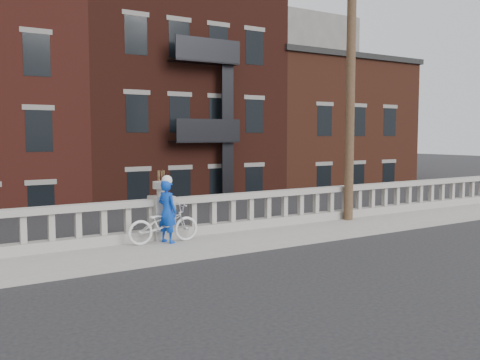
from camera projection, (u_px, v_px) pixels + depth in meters
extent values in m
plane|color=black|center=(247.00, 279.00, 10.42)|extent=(120.00, 120.00, 0.00)
cube|color=gray|center=(178.00, 248.00, 12.93)|extent=(32.00, 2.20, 0.15)
cube|color=gray|center=(162.00, 234.00, 13.71)|extent=(28.00, 0.34, 0.25)
cube|color=gray|center=(162.00, 202.00, 13.64)|extent=(28.00, 0.34, 0.16)
cube|color=gray|center=(162.00, 217.00, 13.67)|extent=(0.55, 0.55, 1.10)
cylinder|color=gray|center=(161.00, 192.00, 13.61)|extent=(0.24, 0.24, 0.20)
cylinder|color=gray|center=(161.00, 185.00, 13.60)|extent=(0.44, 0.44, 0.18)
cube|color=#605E59|center=(158.00, 332.00, 14.23)|extent=(36.00, 0.50, 5.15)
cube|color=black|center=(13.00, 267.00, 32.61)|extent=(80.00, 44.00, 0.50)
cube|color=#595651|center=(44.00, 321.00, 16.68)|extent=(16.00, 7.00, 4.00)
cube|color=#595651|center=(249.00, 122.00, 49.55)|extent=(14.00, 14.00, 18.00)
cube|color=#38150F|center=(141.00, 136.00, 30.14)|extent=(10.00, 14.00, 15.50)
cube|color=#4D2417|center=(282.00, 162.00, 35.68)|extent=(10.00, 14.00, 12.00)
cube|color=black|center=(283.00, 69.00, 35.15)|extent=(10.30, 14.30, 0.30)
cylinder|color=#422D1E|center=(351.00, 58.00, 16.34)|extent=(0.28, 0.28, 10.00)
imported|color=silver|center=(163.00, 224.00, 13.14)|extent=(1.84, 0.74, 0.95)
imported|color=#0B39B0|center=(167.00, 211.00, 13.14)|extent=(0.54, 0.66, 1.56)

